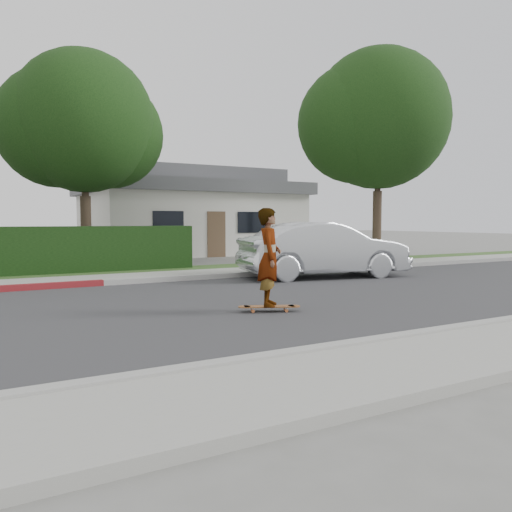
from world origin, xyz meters
The scene contains 13 objects.
ground centered at (0.00, 0.00, 0.00)m, with size 120.00×120.00×0.00m, color slate.
road centered at (0.00, 0.00, 0.01)m, with size 60.00×8.00×0.01m, color #2D2D30.
curb_near centered at (0.00, -4.10, 0.07)m, with size 60.00×0.20×0.15m, color #9E9E99.
sidewalk_near centered at (0.00, -5.00, 0.06)m, with size 60.00×1.60×0.12m, color gray.
curb_far centered at (0.00, 4.10, 0.07)m, with size 60.00×0.20×0.15m, color #9E9E99.
sidewalk_far centered at (0.00, 5.00, 0.06)m, with size 60.00×1.60×0.12m, color gray.
planting_strip centered at (0.00, 6.60, 0.05)m, with size 60.00×1.60×0.10m, color #2D4C1E.
tree_center centered at (1.49, 9.19, 4.90)m, with size 5.66×4.84×7.44m.
tree_right centered at (12.49, 6.69, 5.63)m, with size 6.32×5.60×8.56m.
house centered at (8.00, 16.00, 2.10)m, with size 10.60×8.60×4.30m.
skateboard centered at (2.85, -1.18, 0.10)m, with size 1.13×0.68×0.11m.
skateboarder centered at (2.85, -1.18, 1.01)m, with size 0.65×0.43×1.78m, color white.
car_silver centered at (7.12, 2.88, 0.82)m, with size 1.73×4.95×1.63m, color silver.
Camera 1 is at (-1.74, -8.94, 1.67)m, focal length 35.00 mm.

